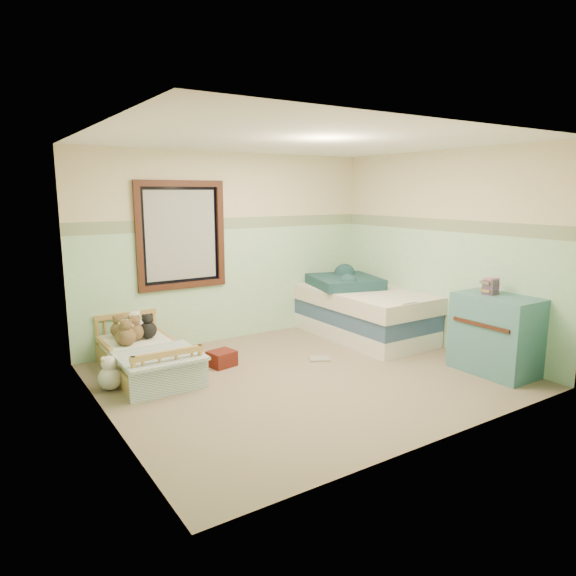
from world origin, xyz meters
TOP-DOWN VIEW (x-y plane):
  - floor at (0.00, 0.00)m, footprint 4.20×3.60m
  - ceiling at (0.00, 0.00)m, footprint 4.20×3.60m
  - wall_back at (0.00, 1.80)m, footprint 4.20×0.04m
  - wall_front at (0.00, -1.80)m, footprint 4.20×0.04m
  - wall_left at (-2.10, 0.00)m, footprint 0.04×3.60m
  - wall_right at (2.10, 0.00)m, footprint 0.04×3.60m
  - wainscot_mint at (0.00, 1.79)m, footprint 4.20×0.01m
  - border_strip at (0.00, 1.79)m, footprint 4.20×0.01m
  - window_frame at (-0.70, 1.76)m, footprint 1.16×0.06m
  - window_blinds at (-0.70, 1.77)m, footprint 0.92×0.01m
  - toddler_bed_frame at (-1.45, 1.05)m, footprint 0.75×1.49m
  - toddler_mattress at (-1.45, 1.05)m, footprint 0.68×1.43m
  - patchwork_quilt at (-1.45, 0.59)m, footprint 0.81×0.75m
  - plush_bed_brown at (-1.60, 1.55)m, footprint 0.18×0.18m
  - plush_bed_white at (-1.40, 1.55)m, footprint 0.20×0.20m
  - plush_bed_tan at (-1.55, 1.33)m, footprint 0.18×0.18m
  - plush_bed_dark at (-1.32, 1.33)m, footprint 0.20×0.20m
  - plush_floor_cream at (-1.91, 0.77)m, footprint 0.24×0.24m
  - plush_floor_tan at (-1.45, 0.52)m, footprint 0.22×0.22m
  - twin_bed_frame at (1.55, 0.90)m, footprint 1.02×2.05m
  - twin_boxspring at (1.55, 0.90)m, footprint 1.02×2.05m
  - twin_mattress at (1.55, 0.90)m, footprint 1.07×2.09m
  - teal_blanket at (1.50, 1.20)m, footprint 1.08×1.12m
  - dresser at (1.82, -1.04)m, footprint 0.55×0.87m
  - book_stack at (1.82, -0.93)m, footprint 0.18×0.15m
  - red_pillow at (-0.64, 0.80)m, footprint 0.33×0.30m
  - floor_book at (0.44, 0.36)m, footprint 0.31×0.29m
  - extra_plush_0 at (-1.48, 1.32)m, footprint 0.20×0.20m
  - extra_plush_1 at (-1.61, 1.18)m, footprint 0.20×0.20m
  - extra_plush_2 at (-1.52, 1.32)m, footprint 0.18×0.18m
  - extra_plush_3 at (-1.61, 1.27)m, footprint 0.17×0.17m
  - extra_plush_4 at (-1.42, 1.54)m, footprint 0.18×0.18m
  - extra_plush_5 at (-1.65, 1.24)m, footprint 0.16×0.16m

SIDE VIEW (x-z plane):
  - floor at x=0.00m, z-range -0.02..0.00m
  - floor_book at x=0.44m, z-range 0.00..0.02m
  - red_pillow at x=-0.64m, z-range 0.00..0.18m
  - toddler_bed_frame at x=-1.45m, z-range 0.00..0.19m
  - plush_floor_tan at x=-1.45m, z-range 0.00..0.22m
  - twin_bed_frame at x=1.55m, z-range 0.00..0.22m
  - plush_floor_cream at x=-1.91m, z-range 0.00..0.24m
  - toddler_mattress at x=-1.45m, z-range 0.19..0.31m
  - patchwork_quilt at x=-1.45m, z-range 0.31..0.34m
  - twin_boxspring at x=1.55m, z-range 0.22..0.44m
  - extra_plush_5 at x=-1.65m, z-range 0.31..0.47m
  - extra_plush_3 at x=-1.61m, z-range 0.31..0.48m
  - extra_plush_2 at x=-1.52m, z-range 0.31..0.49m
  - plush_bed_tan at x=-1.55m, z-range 0.31..0.49m
  - extra_plush_4 at x=-1.42m, z-range 0.31..0.49m
  - plush_bed_brown at x=-1.60m, z-range 0.31..0.50m
  - plush_bed_white at x=-1.40m, z-range 0.31..0.51m
  - plush_bed_dark at x=-1.32m, z-range 0.31..0.51m
  - extra_plush_1 at x=-1.61m, z-range 0.31..0.51m
  - extra_plush_0 at x=-1.48m, z-range 0.31..0.51m
  - dresser at x=1.82m, z-range 0.00..0.87m
  - twin_mattress at x=1.55m, z-range 0.44..0.66m
  - teal_blanket at x=1.50m, z-range 0.66..0.80m
  - wainscot_mint at x=0.00m, z-range 0.00..1.50m
  - book_stack at x=1.82m, z-range 0.87..1.03m
  - wall_back at x=0.00m, z-range 0.00..2.50m
  - wall_front at x=0.00m, z-range 0.00..2.50m
  - wall_left at x=-2.10m, z-range 0.00..2.50m
  - wall_right at x=2.10m, z-range 0.00..2.50m
  - window_blinds at x=-0.70m, z-range 0.89..2.01m
  - window_frame at x=-0.70m, z-range 0.77..2.13m
  - border_strip at x=0.00m, z-range 1.50..1.65m
  - ceiling at x=0.00m, z-range 2.50..2.52m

